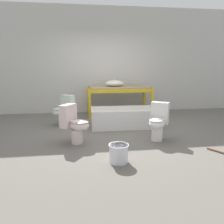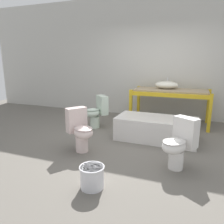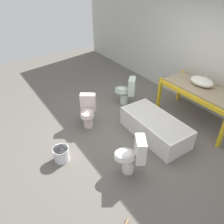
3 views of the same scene
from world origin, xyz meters
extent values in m
plane|color=#666059|center=(0.00, 0.00, 0.00)|extent=(12.00, 12.00, 0.00)
cube|color=beige|center=(0.00, 2.11, 1.60)|extent=(10.80, 0.08, 3.20)
cube|color=gold|center=(-0.41, 1.10, 0.43)|extent=(0.07, 0.07, 0.85)
cube|color=gold|center=(1.36, 1.10, 0.43)|extent=(0.07, 0.07, 0.85)
cube|color=gold|center=(-0.41, 1.88, 0.43)|extent=(0.07, 0.07, 0.85)
cube|color=gold|center=(0.47, 1.10, 0.77)|extent=(1.77, 0.06, 0.09)
cube|color=gold|center=(0.47, 1.88, 0.77)|extent=(1.77, 0.06, 0.09)
cube|color=#998466|center=(0.47, 1.49, 0.83)|extent=(1.70, 0.71, 0.04)
ellipsoid|color=silver|center=(0.35, 1.59, 0.94)|extent=(0.56, 0.39, 0.19)
cylinder|color=silver|center=(0.35, 1.70, 1.08)|extent=(0.02, 0.02, 0.08)
cube|color=white|center=(0.36, 0.25, 0.22)|extent=(1.56, 0.76, 0.45)
cube|color=beige|center=(0.36, 0.25, 0.36)|extent=(1.48, 0.68, 0.18)
cylinder|color=silver|center=(-1.10, 0.52, 0.14)|extent=(0.22, 0.22, 0.27)
ellipsoid|color=silver|center=(-1.15, 0.47, 0.36)|extent=(0.49, 0.49, 0.21)
ellipsoid|color=#A3B3A3|center=(-1.15, 0.47, 0.44)|extent=(0.46, 0.47, 0.03)
cube|color=silver|center=(-0.97, 0.66, 0.53)|extent=(0.36, 0.36, 0.43)
cylinder|color=silver|center=(-0.74, -0.78, 0.14)|extent=(0.22, 0.22, 0.27)
ellipsoid|color=silver|center=(-0.68, -0.82, 0.36)|extent=(0.49, 0.47, 0.21)
ellipsoid|color=#BBA7A3|center=(-0.68, -0.82, 0.44)|extent=(0.47, 0.45, 0.03)
cube|color=silver|center=(-0.89, -0.67, 0.53)|extent=(0.33, 0.38, 0.43)
cylinder|color=white|center=(0.84, -0.84, 0.14)|extent=(0.22, 0.22, 0.27)
ellipsoid|color=white|center=(0.80, -0.89, 0.36)|extent=(0.47, 0.49, 0.21)
ellipsoid|color=beige|center=(0.80, -0.89, 0.44)|extent=(0.44, 0.47, 0.03)
cube|color=white|center=(0.94, -0.68, 0.53)|extent=(0.38, 0.32, 0.43)
cylinder|color=silver|center=(-0.09, -1.72, 0.14)|extent=(0.29, 0.29, 0.29)
cylinder|color=silver|center=(-0.09, -1.72, 0.28)|extent=(0.31, 0.31, 0.02)
camera|label=1|loc=(-0.62, -4.82, 1.47)|focal=35.00mm
camera|label=2|loc=(1.01, -3.90, 1.56)|focal=35.00mm
camera|label=3|loc=(2.93, -2.59, 3.11)|focal=35.00mm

